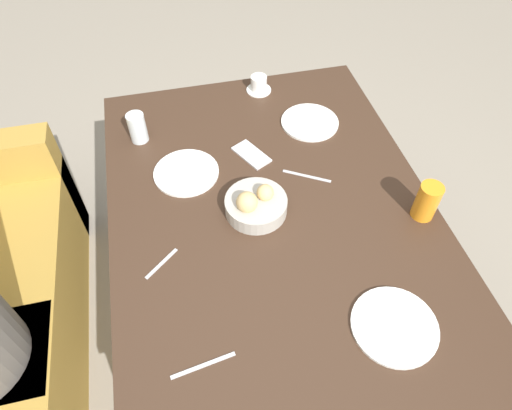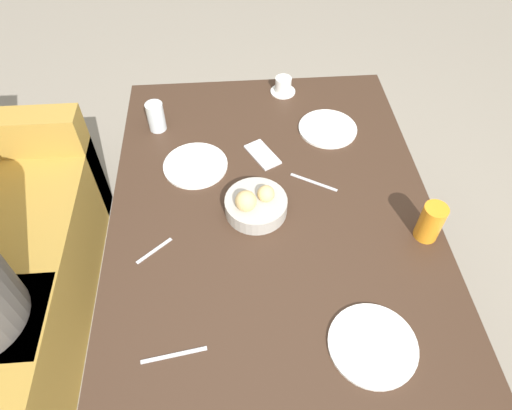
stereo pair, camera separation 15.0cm
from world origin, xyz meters
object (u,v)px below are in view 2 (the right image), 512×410
juice_glass (431,222)px  coffee_cup (283,86)px  plate_near_right (328,129)px  fork_silver (314,182)px  plate_near_left (373,345)px  water_tumbler (156,117)px  bread_basket (255,204)px  plate_far_center (196,165)px  knife_silver (174,355)px  spoon_coffee (154,251)px  cell_phone (262,155)px

juice_glass → coffee_cup: (0.79, 0.37, -0.04)m
plate_near_right → fork_silver: size_ratio=1.46×
plate_near_left → coffee_cup: (1.14, 0.11, 0.03)m
plate_near_right → coffee_cup: (0.26, 0.15, 0.03)m
plate_near_left → water_tumbler: (0.94, 0.63, 0.05)m
bread_basket → fork_silver: bearing=-61.9°
plate_near_right → coffee_cup: 0.30m
plate_near_right → plate_far_center: 0.54m
bread_basket → knife_silver: (-0.48, 0.25, -0.03)m
coffee_cup → knife_silver: bearing=159.6°
bread_basket → knife_silver: size_ratio=1.17×
plate_far_center → spoon_coffee: plate_far_center is taller
plate_far_center → plate_near_left: bearing=-146.1°
bread_basket → spoon_coffee: size_ratio=1.90×
plate_far_center → cell_phone: (0.04, -0.25, -0.00)m
plate_near_right → water_tumbler: water_tumbler is taller
water_tumbler → cell_phone: water_tumbler is taller
spoon_coffee → cell_phone: (0.40, -0.37, 0.00)m
water_tumbler → coffee_cup: bearing=-69.0°
bread_basket → juice_glass: bearing=-104.6°
plate_far_center → fork_silver: plate_far_center is taller
plate_near_right → plate_near_left: bearing=177.7°
plate_near_left → juice_glass: (0.35, -0.26, 0.06)m
plate_near_left → juice_glass: bearing=-36.0°
plate_near_left → plate_far_center: 0.86m
fork_silver → plate_near_left: bearing=-174.0°
bread_basket → cell_phone: bearing=-9.8°
water_tumbler → coffee_cup: (0.20, -0.52, -0.03)m
fork_silver → bread_basket: bearing=118.1°
bread_basket → knife_silver: bread_basket is taller
knife_silver → plate_near_left: bearing=-91.4°
plate_far_center → coffee_cup: coffee_cup is taller
fork_silver → cell_phone: bearing=48.2°
bread_basket → plate_near_left: (-0.49, -0.28, -0.03)m
coffee_cup → cell_phone: size_ratio=0.63×
plate_far_center → fork_silver: size_ratio=1.49×
plate_far_center → water_tumbler: 0.27m
plate_far_center → juice_glass: bearing=-116.5°
plate_near_left → water_tumbler: size_ratio=2.07×
spoon_coffee → bread_basket: bearing=-67.4°
spoon_coffee → cell_phone: bearing=-42.8°
plate_far_center → knife_silver: (-0.70, 0.05, -0.00)m
fork_silver → cell_phone: size_ratio=0.94×
bread_basket → juice_glass: (-0.14, -0.53, 0.03)m
plate_near_left → bread_basket: bearing=29.7°
coffee_cup → spoon_coffee: size_ratio=0.97×
water_tumbler → coffee_cup: 0.55m
knife_silver → coffee_cup: bearing=-20.4°
plate_near_right → juice_glass: bearing=-157.5°
bread_basket → coffee_cup: bread_basket is taller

